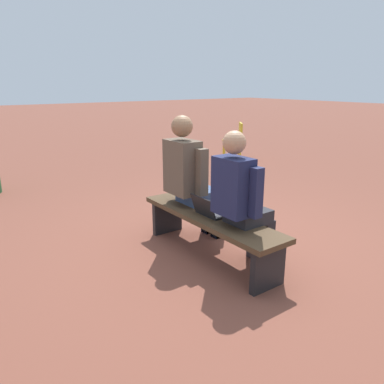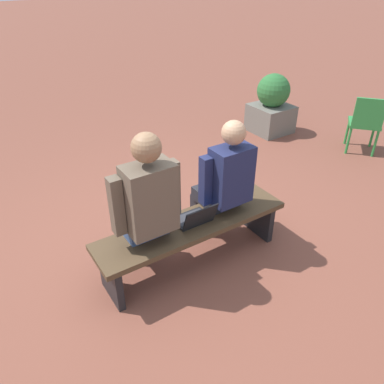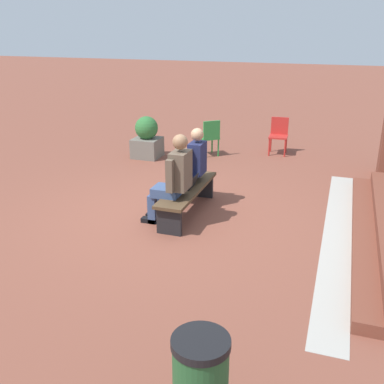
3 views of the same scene
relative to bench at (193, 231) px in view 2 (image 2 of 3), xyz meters
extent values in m
plane|color=brown|center=(0.12, -0.28, -0.35)|extent=(60.00, 60.00, 0.00)
cube|color=#4C3823|center=(0.00, 0.00, 0.07)|extent=(1.80, 0.44, 0.05)
cube|color=black|center=(-0.80, 0.00, -0.15)|extent=(0.06, 0.37, 0.40)
cube|color=black|center=(0.80, 0.00, -0.15)|extent=(0.06, 0.37, 0.40)
cube|color=#232328|center=(-0.37, -0.17, 0.15)|extent=(0.32, 0.37, 0.13)
cube|color=#232328|center=(-0.45, -0.35, -0.13)|extent=(0.10, 0.11, 0.45)
cube|color=black|center=(-0.45, -0.41, -0.32)|extent=(0.10, 0.22, 0.07)
cube|color=#232328|center=(-0.28, -0.35, -0.13)|extent=(0.10, 0.11, 0.45)
cube|color=black|center=(-0.28, -0.41, -0.32)|extent=(0.10, 0.22, 0.07)
cube|color=#1E2347|center=(-0.37, 0.04, 0.48)|extent=(0.36, 0.22, 0.52)
cube|color=maroon|center=(-0.37, -0.08, 0.44)|extent=(0.05, 0.01, 0.31)
cube|color=#1E2347|center=(-0.59, -0.03, 0.46)|extent=(0.08, 0.09, 0.45)
cube|color=#1E2347|center=(-0.14, -0.03, 0.46)|extent=(0.08, 0.09, 0.45)
sphere|color=tan|center=(-0.37, 0.04, 0.87)|extent=(0.21, 0.21, 0.21)
cube|color=#384C75|center=(0.42, -0.18, 0.16)|extent=(0.35, 0.41, 0.14)
cube|color=#384C75|center=(0.33, -0.39, -0.13)|extent=(0.11, 0.12, 0.45)
cube|color=black|center=(0.33, -0.45, -0.32)|extent=(0.11, 0.24, 0.07)
cube|color=#384C75|center=(0.51, -0.39, -0.13)|extent=(0.11, 0.12, 0.45)
cube|color=black|center=(0.51, -0.45, -0.32)|extent=(0.11, 0.24, 0.07)
cube|color=brown|center=(0.42, 0.04, 0.51)|extent=(0.39, 0.24, 0.57)
cube|color=brown|center=(0.18, -0.03, 0.49)|extent=(0.09, 0.10, 0.48)
cube|color=brown|center=(0.67, -0.03, 0.49)|extent=(0.09, 0.10, 0.48)
sphere|color=#8C6647|center=(0.42, 0.04, 0.94)|extent=(0.22, 0.22, 0.22)
cube|color=black|center=(-0.01, -0.04, 0.11)|extent=(0.32, 0.22, 0.02)
cube|color=#2D2D33|center=(-0.01, -0.05, 0.12)|extent=(0.29, 0.15, 0.00)
cube|color=black|center=(-0.01, 0.10, 0.21)|extent=(0.32, 0.07, 0.19)
cube|color=#33519E|center=(-0.01, 0.09, 0.21)|extent=(0.28, 0.06, 0.17)
cube|color=#2D893D|center=(-3.41, -0.69, 0.07)|extent=(0.59, 0.59, 0.04)
cube|color=#2D893D|center=(-3.27, -0.57, 0.29)|extent=(0.29, 0.33, 0.40)
cylinder|color=#2D893D|center=(-3.67, -0.67, -0.15)|extent=(0.04, 0.04, 0.40)
cylinder|color=#2D893D|center=(-3.44, -0.95, -0.15)|extent=(0.04, 0.04, 0.40)
cylinder|color=#2D893D|center=(-3.39, -0.44, -0.15)|extent=(0.04, 0.04, 0.40)
cylinder|color=#2D893D|center=(-3.16, -0.72, -0.15)|extent=(0.04, 0.04, 0.40)
cube|color=#6B665B|center=(-2.80, -1.97, -0.13)|extent=(0.60, 0.60, 0.44)
sphere|color=#2D6B33|center=(-2.80, -1.97, 0.33)|extent=(0.52, 0.52, 0.52)
camera|label=1|loc=(-2.75, 2.23, 1.37)|focal=35.00mm
camera|label=2|loc=(1.46, 2.23, 2.05)|focal=35.00mm
camera|label=3|loc=(6.29, 2.23, 2.53)|focal=42.00mm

